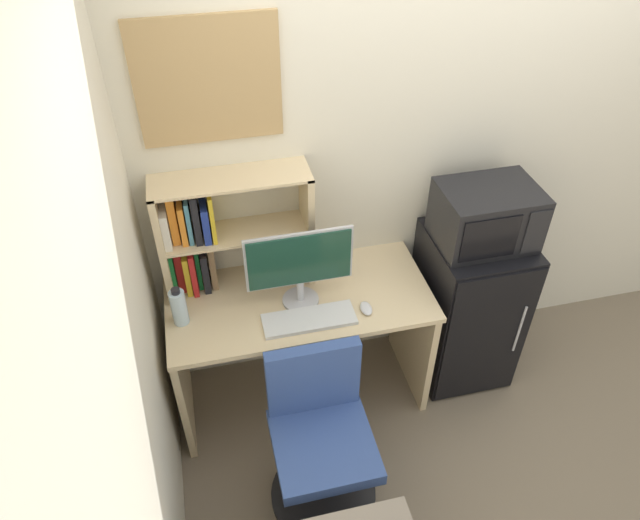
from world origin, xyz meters
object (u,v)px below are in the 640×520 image
(keyboard, at_px, (309,319))
(computer_mouse, at_px, (366,308))
(desk_chair, at_px, (321,443))
(hutch_bookshelf, at_px, (212,233))
(monitor, at_px, (299,264))
(mini_fridge, at_px, (466,306))
(water_bottle, at_px, (179,307))
(microwave, at_px, (486,216))
(wall_corkboard, at_px, (208,81))

(keyboard, distance_m, computer_mouse, 0.29)
(computer_mouse, xyz_separation_m, desk_chair, (-0.33, -0.42, -0.41))
(hutch_bookshelf, xyz_separation_m, monitor, (0.38, -0.23, -0.08))
(hutch_bookshelf, xyz_separation_m, mini_fridge, (1.35, -0.19, -0.62))
(water_bottle, bearing_deg, keyboard, -12.92)
(hutch_bookshelf, height_order, mini_fridge, hutch_bookshelf)
(monitor, relative_size, desk_chair, 0.59)
(keyboard, height_order, computer_mouse, computer_mouse)
(microwave, height_order, wall_corkboard, wall_corkboard)
(monitor, bearing_deg, desk_chair, -93.02)
(hutch_bookshelf, bearing_deg, wall_corkboard, 49.43)
(mini_fridge, relative_size, microwave, 1.97)
(desk_chair, bearing_deg, water_bottle, 135.15)
(monitor, relative_size, mini_fridge, 0.55)
(desk_chair, distance_m, wall_corkboard, 1.70)
(keyboard, height_order, microwave, microwave)
(hutch_bookshelf, distance_m, mini_fridge, 1.49)
(wall_corkboard, bearing_deg, keyboard, -56.21)
(microwave, distance_m, wall_corkboard, 1.48)
(mini_fridge, relative_size, wall_corkboard, 1.54)
(hutch_bookshelf, distance_m, wall_corkboard, 0.72)
(computer_mouse, relative_size, desk_chair, 0.11)
(monitor, bearing_deg, computer_mouse, -25.32)
(monitor, bearing_deg, mini_fridge, 2.66)
(monitor, relative_size, water_bottle, 2.47)
(keyboard, xyz_separation_m, desk_chair, (-0.04, -0.41, -0.40))
(computer_mouse, bearing_deg, microwave, 15.82)
(monitor, height_order, mini_fridge, monitor)
(water_bottle, relative_size, wall_corkboard, 0.34)
(computer_mouse, xyz_separation_m, wall_corkboard, (-0.60, 0.47, 1.02))
(water_bottle, distance_m, wall_corkboard, 1.03)
(computer_mouse, xyz_separation_m, mini_fridge, (0.67, 0.19, -0.31))
(keyboard, distance_m, mini_fridge, 1.02)
(water_bottle, bearing_deg, microwave, 2.06)
(keyboard, height_order, wall_corkboard, wall_corkboard)
(water_bottle, xyz_separation_m, wall_corkboard, (0.28, 0.33, 0.93))
(hutch_bookshelf, distance_m, monitor, 0.45)
(monitor, bearing_deg, microwave, 2.84)
(computer_mouse, xyz_separation_m, microwave, (0.67, 0.19, 0.31))
(desk_chair, bearing_deg, microwave, 31.41)
(monitor, bearing_deg, water_bottle, -179.23)
(computer_mouse, distance_m, mini_fridge, 0.76)
(monitor, height_order, microwave, microwave)
(computer_mouse, distance_m, desk_chair, 0.67)
(monitor, xyz_separation_m, wall_corkboard, (-0.30, 0.33, 0.79))
(monitor, distance_m, desk_chair, 0.85)
(computer_mouse, relative_size, microwave, 0.20)
(wall_corkboard, bearing_deg, mini_fridge, -12.54)
(hutch_bookshelf, bearing_deg, water_bottle, -129.69)
(computer_mouse, xyz_separation_m, water_bottle, (-0.88, 0.13, 0.08))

